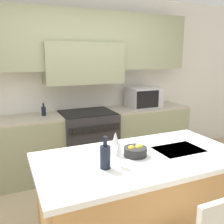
{
  "coord_description": "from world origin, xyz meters",
  "views": [
    {
      "loc": [
        -1.14,
        -1.91,
        1.75
      ],
      "look_at": [
        -0.04,
        0.6,
        1.14
      ],
      "focal_mm": 40.0,
      "sensor_mm": 36.0,
      "label": 1
    }
  ],
  "objects_px": {
    "wine_bottle": "(105,156)",
    "wine_glass_near": "(119,149)",
    "microwave": "(144,97)",
    "oil_bottle_on_counter": "(44,111)",
    "range_stove": "(88,141)",
    "wine_glass_far": "(115,139)",
    "fruit_bowl": "(135,151)"
  },
  "relations": [
    {
      "from": "microwave",
      "to": "oil_bottle_on_counter",
      "type": "relative_size",
      "value": 2.79
    },
    {
      "from": "wine_bottle",
      "to": "wine_glass_far",
      "type": "relative_size",
      "value": 1.22
    },
    {
      "from": "wine_bottle",
      "to": "wine_glass_near",
      "type": "distance_m",
      "value": 0.12
    },
    {
      "from": "wine_glass_far",
      "to": "oil_bottle_on_counter",
      "type": "height_order",
      "value": "oil_bottle_on_counter"
    },
    {
      "from": "wine_bottle",
      "to": "wine_glass_near",
      "type": "bearing_deg",
      "value": -10.36
    },
    {
      "from": "range_stove",
      "to": "wine_bottle",
      "type": "distance_m",
      "value": 1.94
    },
    {
      "from": "microwave",
      "to": "wine_glass_near",
      "type": "xyz_separation_m",
      "value": [
        -1.33,
        -1.86,
        -0.05
      ]
    },
    {
      "from": "wine_glass_far",
      "to": "wine_bottle",
      "type": "bearing_deg",
      "value": -130.13
    },
    {
      "from": "range_stove",
      "to": "wine_glass_far",
      "type": "height_order",
      "value": "wine_glass_far"
    },
    {
      "from": "range_stove",
      "to": "wine_glass_near",
      "type": "height_order",
      "value": "wine_glass_near"
    },
    {
      "from": "wine_bottle",
      "to": "wine_glass_far",
      "type": "height_order",
      "value": "wine_bottle"
    },
    {
      "from": "wine_glass_near",
      "to": "oil_bottle_on_counter",
      "type": "distance_m",
      "value": 1.92
    },
    {
      "from": "wine_glass_near",
      "to": "oil_bottle_on_counter",
      "type": "relative_size",
      "value": 1.16
    },
    {
      "from": "range_stove",
      "to": "fruit_bowl",
      "type": "relative_size",
      "value": 4.48
    },
    {
      "from": "wine_bottle",
      "to": "oil_bottle_on_counter",
      "type": "relative_size",
      "value": 1.42
    },
    {
      "from": "microwave",
      "to": "wine_bottle",
      "type": "relative_size",
      "value": 1.97
    },
    {
      "from": "range_stove",
      "to": "oil_bottle_on_counter",
      "type": "distance_m",
      "value": 0.83
    },
    {
      "from": "range_stove",
      "to": "fruit_bowl",
      "type": "xyz_separation_m",
      "value": [
        -0.11,
        -1.69,
        0.47
      ]
    },
    {
      "from": "wine_bottle",
      "to": "microwave",
      "type": "bearing_deg",
      "value": 51.88
    },
    {
      "from": "range_stove",
      "to": "wine_bottle",
      "type": "height_order",
      "value": "wine_bottle"
    },
    {
      "from": "wine_glass_far",
      "to": "wine_glass_near",
      "type": "bearing_deg",
      "value": -107.08
    },
    {
      "from": "wine_glass_far",
      "to": "fruit_bowl",
      "type": "distance_m",
      "value": 0.21
    },
    {
      "from": "wine_glass_near",
      "to": "fruit_bowl",
      "type": "relative_size",
      "value": 1.02
    },
    {
      "from": "wine_glass_far",
      "to": "fruit_bowl",
      "type": "height_order",
      "value": "wine_glass_far"
    },
    {
      "from": "wine_bottle",
      "to": "wine_glass_near",
      "type": "xyz_separation_m",
      "value": [
        0.11,
        -0.02,
        0.05
      ]
    },
    {
      "from": "oil_bottle_on_counter",
      "to": "microwave",
      "type": "bearing_deg",
      "value": -1.45
    },
    {
      "from": "microwave",
      "to": "wine_glass_far",
      "type": "relative_size",
      "value": 2.41
    },
    {
      "from": "microwave",
      "to": "wine_glass_near",
      "type": "bearing_deg",
      "value": -125.58
    },
    {
      "from": "microwave",
      "to": "wine_glass_near",
      "type": "relative_size",
      "value": 2.41
    },
    {
      "from": "microwave",
      "to": "oil_bottle_on_counter",
      "type": "height_order",
      "value": "microwave"
    },
    {
      "from": "range_stove",
      "to": "wine_bottle",
      "type": "xyz_separation_m",
      "value": [
        -0.45,
        -1.82,
        0.52
      ]
    },
    {
      "from": "microwave",
      "to": "fruit_bowl",
      "type": "distance_m",
      "value": 2.04
    }
  ]
}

